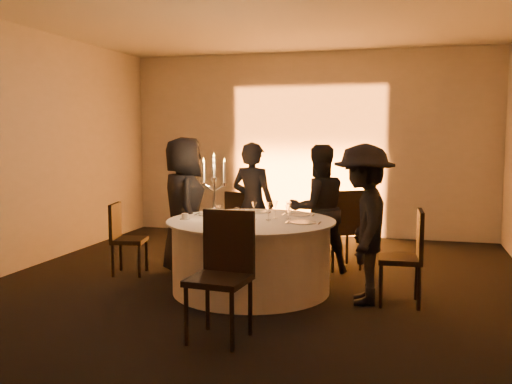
% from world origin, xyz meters
% --- Properties ---
extents(floor, '(7.00, 7.00, 0.00)m').
position_xyz_m(floor, '(0.00, 0.00, 0.00)').
color(floor, black).
rests_on(floor, ground).
extents(ceiling, '(7.00, 7.00, 0.00)m').
position_xyz_m(ceiling, '(0.00, 0.00, 3.00)').
color(ceiling, silver).
rests_on(ceiling, wall_back).
extents(wall_back, '(7.00, 0.00, 7.00)m').
position_xyz_m(wall_back, '(0.00, 3.50, 1.50)').
color(wall_back, beige).
rests_on(wall_back, floor).
extents(wall_front, '(7.00, 0.00, 7.00)m').
position_xyz_m(wall_front, '(0.00, -3.50, 1.50)').
color(wall_front, beige).
rests_on(wall_front, floor).
extents(wall_left, '(0.00, 7.00, 7.00)m').
position_xyz_m(wall_left, '(-3.00, 0.00, 1.50)').
color(wall_left, beige).
rests_on(wall_left, floor).
extents(uplighter_fixture, '(0.25, 0.12, 0.10)m').
position_xyz_m(uplighter_fixture, '(0.00, 3.20, 0.05)').
color(uplighter_fixture, black).
rests_on(uplighter_fixture, floor).
extents(banquet_table, '(1.80, 1.80, 0.77)m').
position_xyz_m(banquet_table, '(0.00, 0.00, 0.38)').
color(banquet_table, black).
rests_on(banquet_table, floor).
extents(chair_left, '(0.44, 0.44, 0.86)m').
position_xyz_m(chair_left, '(-1.67, 0.30, 0.48)').
color(chair_left, black).
rests_on(chair_left, floor).
extents(chair_back_left, '(0.50, 0.50, 0.91)m').
position_xyz_m(chair_back_left, '(-0.56, 1.53, 0.51)').
color(chair_back_left, black).
rests_on(chair_back_left, floor).
extents(chair_back_right, '(0.60, 0.60, 1.00)m').
position_xyz_m(chair_back_right, '(0.85, 1.21, 0.56)').
color(chair_back_right, black).
rests_on(chair_back_right, floor).
extents(chair_right, '(0.44, 0.44, 0.95)m').
position_xyz_m(chair_right, '(1.63, -0.08, 0.53)').
color(chair_right, black).
rests_on(chair_right, floor).
extents(chair_front, '(0.50, 0.50, 1.05)m').
position_xyz_m(chair_front, '(0.15, -1.40, 0.60)').
color(chair_front, black).
rests_on(chair_front, floor).
extents(guest_left, '(0.84, 0.96, 1.65)m').
position_xyz_m(guest_left, '(-0.98, 0.53, 0.82)').
color(guest_left, black).
rests_on(guest_left, floor).
extents(guest_back_left, '(0.65, 0.51, 1.58)m').
position_xyz_m(guest_back_left, '(-0.27, 1.06, 0.79)').
color(guest_back_left, black).
rests_on(guest_back_left, floor).
extents(guest_back_right, '(0.95, 0.89, 1.56)m').
position_xyz_m(guest_back_right, '(0.56, 0.99, 0.78)').
color(guest_back_right, black).
rests_on(guest_back_right, floor).
extents(guest_right, '(0.69, 1.08, 1.59)m').
position_xyz_m(guest_right, '(1.19, -0.12, 0.80)').
color(guest_right, black).
rests_on(guest_right, floor).
extents(plate_left, '(0.36, 0.29, 0.01)m').
position_xyz_m(plate_left, '(-0.53, 0.23, 0.78)').
color(plate_left, white).
rests_on(plate_left, banquet_table).
extents(plate_back_left, '(0.36, 0.28, 0.01)m').
position_xyz_m(plate_back_left, '(-0.10, 0.55, 0.78)').
color(plate_back_left, white).
rests_on(plate_back_left, banquet_table).
extents(plate_back_right, '(0.36, 0.26, 0.01)m').
position_xyz_m(plate_back_right, '(0.42, 0.48, 0.78)').
color(plate_back_right, white).
rests_on(plate_back_right, banquet_table).
extents(plate_right, '(0.36, 0.27, 0.01)m').
position_xyz_m(plate_right, '(0.57, -0.06, 0.78)').
color(plate_right, white).
rests_on(plate_right, banquet_table).
extents(plate_front, '(0.36, 0.29, 0.08)m').
position_xyz_m(plate_front, '(-0.06, -0.55, 0.79)').
color(plate_front, white).
rests_on(plate_front, banquet_table).
extents(coffee_cup, '(0.11, 0.11, 0.07)m').
position_xyz_m(coffee_cup, '(-0.70, -0.14, 0.80)').
color(coffee_cup, white).
rests_on(coffee_cup, banquet_table).
extents(candelabra, '(0.30, 0.14, 0.71)m').
position_xyz_m(candelabra, '(-0.45, 0.09, 1.02)').
color(candelabra, silver).
rests_on(candelabra, banquet_table).
extents(wine_glass_a, '(0.07, 0.07, 0.19)m').
position_xyz_m(wine_glass_a, '(0.37, 0.19, 0.91)').
color(wine_glass_a, white).
rests_on(wine_glass_a, banquet_table).
extents(wine_glass_b, '(0.07, 0.07, 0.19)m').
position_xyz_m(wine_glass_b, '(-0.26, -0.27, 0.91)').
color(wine_glass_b, white).
rests_on(wine_glass_b, banquet_table).
extents(wine_glass_c, '(0.07, 0.07, 0.19)m').
position_xyz_m(wine_glass_c, '(0.43, -0.12, 0.91)').
color(wine_glass_c, white).
rests_on(wine_glass_c, banquet_table).
extents(wine_glass_d, '(0.07, 0.07, 0.19)m').
position_xyz_m(wine_glass_d, '(0.22, 0.18, 0.91)').
color(wine_glass_d, white).
rests_on(wine_glass_d, banquet_table).
extents(wine_glass_e, '(0.07, 0.07, 0.19)m').
position_xyz_m(wine_glass_e, '(0.03, 0.02, 0.91)').
color(wine_glass_e, white).
rests_on(wine_glass_e, banquet_table).
extents(wine_glass_f, '(0.07, 0.07, 0.19)m').
position_xyz_m(wine_glass_f, '(0.18, 0.03, 0.91)').
color(wine_glass_f, white).
rests_on(wine_glass_f, banquet_table).
extents(tumbler_a, '(0.07, 0.07, 0.09)m').
position_xyz_m(tumbler_a, '(-0.24, 0.27, 0.82)').
color(tumbler_a, white).
rests_on(tumbler_a, banquet_table).
extents(tumbler_b, '(0.07, 0.07, 0.09)m').
position_xyz_m(tumbler_b, '(-0.15, 0.15, 0.82)').
color(tumbler_b, white).
rests_on(tumbler_b, banquet_table).
extents(tumbler_c, '(0.07, 0.07, 0.09)m').
position_xyz_m(tumbler_c, '(0.33, 0.40, 0.82)').
color(tumbler_c, white).
rests_on(tumbler_c, banquet_table).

